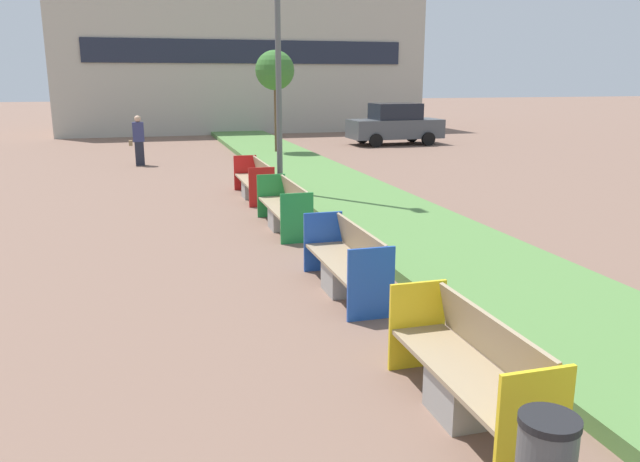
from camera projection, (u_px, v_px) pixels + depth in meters
name	position (u px, v px, depth m)	size (l,w,h in m)	color
planter_grass_strip	(430.00, 240.00, 11.37)	(2.80, 120.00, 0.18)	#568442
building_backdrop	(240.00, 61.00, 36.17)	(20.02, 7.11, 7.84)	#B2AD9E
bench_yellow_frame	(468.00, 378.00, 5.57)	(0.65, 2.09, 0.94)	#9E9B96
bench_blue_frame	(347.00, 267.00, 8.83)	(0.65, 2.21, 0.94)	#9E9B96
bench_green_frame	(285.00, 210.00, 12.56)	(0.65, 2.41, 0.94)	#9E9B96
bench_red_frame	(255.00, 183.00, 15.83)	(0.65, 2.47, 0.94)	#9E9B96
sapling_tree_far	(275.00, 71.00, 23.62)	(1.49, 1.49, 4.00)	brown
pedestrian_walking	(139.00, 140.00, 21.58)	(0.53, 0.24, 1.72)	#232633
parked_car_distant	(395.00, 124.00, 28.41)	(4.24, 2.00, 1.86)	#474C51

